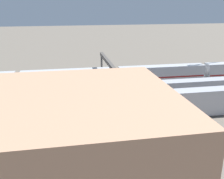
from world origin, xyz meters
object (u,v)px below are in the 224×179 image
train_on_track_0 (69,80)px  signal_gantry (110,69)px  train_on_track_2 (18,99)px  train_on_track_4 (144,106)px

train_on_track_0 → signal_gantry: (-8.52, 10.00, 4.81)m
train_on_track_0 → train_on_track_2: (10.76, 10.00, -0.61)m
train_on_track_0 → train_on_track_2: 14.70m
train_on_track_4 → train_on_track_2: size_ratio=0.49×
train_on_track_0 → train_on_track_2: size_ratio=1.25×
train_on_track_0 → signal_gantry: size_ratio=4.79×
train_on_track_0 → train_on_track_4: bearing=123.4°
train_on_track_0 → signal_gantry: signal_gantry is taller
train_on_track_4 → signal_gantry: signal_gantry is taller
train_on_track_4 → signal_gantry: (4.65, -10.00, 4.80)m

